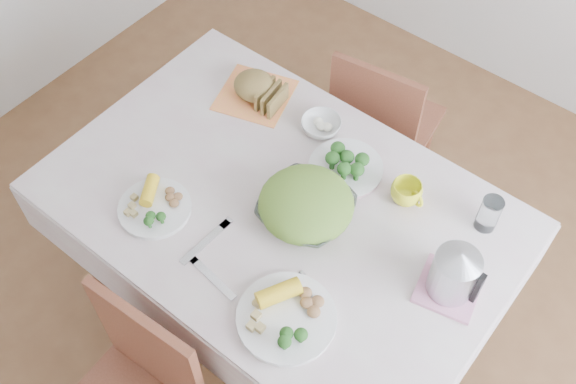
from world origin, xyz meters
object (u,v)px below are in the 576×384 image
Objects in this scene: dining_table at (280,263)px; electric_kettle at (456,269)px; chair_far at (387,115)px; dinner_plate_left at (155,208)px; yellow_mug at (406,192)px; salad_bowl at (306,209)px; dinner_plate_right at (287,318)px.

dining_table is 0.78m from electric_kettle.
dining_table is 1.62× the size of chair_far.
dinner_plate_left is at bearing -137.51° from dining_table.
dinner_plate_left is (-0.23, -1.07, 0.31)m from chair_far.
chair_far is at bearing 94.73° from dining_table.
electric_kettle reaches higher than chair_far.
electric_kettle reaches higher than yellow_mug.
salad_bowl is at bearing -130.39° from yellow_mug.
electric_kettle reaches higher than dinner_plate_left.
dinner_plate_right is at bearing -48.10° from dining_table.
dining_table is 4.91× the size of salad_bowl.
chair_far is 3.63× the size of dinner_plate_left.
dining_table is at bearing -139.36° from yellow_mug.
electric_kettle is (0.89, 0.34, 0.11)m from dinner_plate_left.
yellow_mug is (0.61, 0.54, 0.03)m from dinner_plate_left.
yellow_mug is at bearing 133.79° from electric_kettle.
yellow_mug is (0.21, 0.25, 0.01)m from salad_bowl.
dinner_plate_right is (0.28, -0.31, 0.40)m from dining_table.
salad_bowl is 2.79× the size of yellow_mug.
dinner_plate_left is at bearing 176.28° from dinner_plate_right.
dinner_plate_left reaches higher than dining_table.
dinner_plate_left is (-0.30, -0.27, 0.40)m from dining_table.
salad_bowl is at bearing 119.08° from dinner_plate_right.
salad_bowl is at bearing 36.09° from dinner_plate_left.
dining_table is at bearing 42.49° from dinner_plate_left.
chair_far is 0.86m from salad_bowl.
chair_far is at bearing 125.47° from yellow_mug.
chair_far is 4.53× the size of electric_kettle.
chair_far is at bearing 77.81° from dinner_plate_left.
salad_bowl is at bearing 8.91° from dining_table.
yellow_mug is at bearing 40.64° from dining_table.
dining_table is at bearing 86.39° from chair_far.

